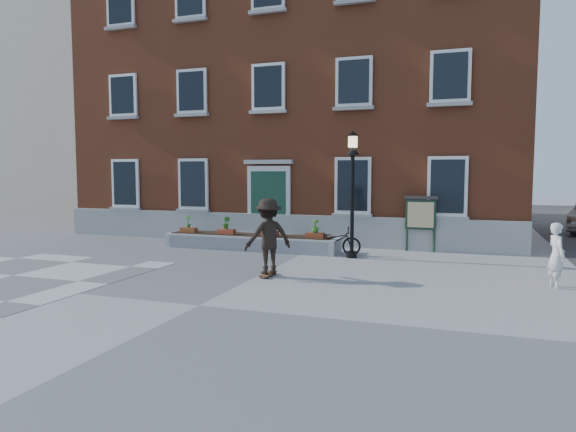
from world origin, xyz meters
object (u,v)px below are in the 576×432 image
at_px(bystander, 557,255).
at_px(notice_board, 421,214).
at_px(skateboarder, 268,236).
at_px(bicycle, 334,241).
at_px(lamp_post, 352,177).

distance_m(bystander, notice_board, 5.65).
bearing_deg(notice_board, skateboarder, -121.21).
height_order(bicycle, bystander, bystander).
height_order(lamp_post, notice_board, lamp_post).
bearing_deg(notice_board, bystander, -52.04).
xyz_separation_m(bystander, notice_board, (-3.46, 4.44, 0.50)).
distance_m(bystander, skateboarder, 6.88).
relative_size(notice_board, skateboarder, 0.93).
relative_size(bicycle, lamp_post, 0.44).
xyz_separation_m(bicycle, skateboarder, (-0.75, -3.86, 0.58)).
distance_m(lamp_post, skateboarder, 4.08).
height_order(lamp_post, skateboarder, lamp_post).
bearing_deg(lamp_post, bystander, -24.66).
bearing_deg(notice_board, lamp_post, -134.10).
height_order(bystander, skateboarder, skateboarder).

